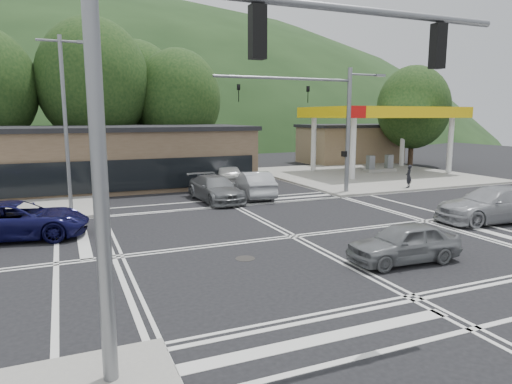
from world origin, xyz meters
name	(u,v)px	position (x,y,z in m)	size (l,w,h in m)	color
ground	(294,236)	(0.00, 0.00, 0.00)	(120.00, 120.00, 0.00)	black
sidewalk_ne	(368,175)	(15.00, 15.00, 0.07)	(16.00, 16.00, 0.15)	gray
gas_station_canopy	(382,115)	(16.99, 15.99, 5.04)	(12.32, 8.34, 5.75)	silver
convenience_store	(350,145)	(20.00, 25.00, 1.90)	(10.00, 6.00, 3.80)	#846B4F
commercial_row	(74,160)	(-8.00, 17.00, 2.00)	(24.00, 8.00, 4.00)	brown
hill_north	(103,139)	(0.00, 90.00, 0.00)	(252.00, 126.00, 140.00)	#1D3417
tree_n_b	(93,82)	(-6.00, 24.00, 7.79)	(9.00, 9.00, 12.98)	#382619
tree_n_c	(178,99)	(1.00, 24.00, 6.49)	(7.60, 7.60, 10.87)	#382619
tree_n_e	(136,93)	(-2.00, 28.00, 7.14)	(8.40, 8.40, 11.98)	#382619
tree_ne	(413,107)	(24.00, 20.00, 5.84)	(7.20, 7.20, 9.99)	#382619
streetlight_nw	(66,115)	(-8.44, 9.00, 5.05)	(2.50, 0.25, 9.00)	slate
signal_mast_ne	(332,115)	(6.95, 8.20, 5.07)	(11.65, 0.30, 8.00)	slate
signal_mast_sw	(199,111)	(-6.39, -8.20, 5.12)	(9.14, 0.28, 8.00)	slate
car_blue_west	(17,220)	(-10.64, 4.20, 0.78)	(2.58, 5.59, 1.55)	#0E0D3D
car_grey_center	(404,243)	(1.92, -4.50, 0.69)	(1.63, 4.04, 1.38)	slate
car_silver_east	(493,205)	(10.09, -1.29, 0.83)	(2.32, 5.70, 1.65)	#9D9FA4
car_queue_a	(254,184)	(2.18, 9.41, 0.80)	(1.70, 4.88, 1.61)	#A7A9AE
car_queue_b	(225,175)	(1.82, 14.00, 0.86)	(2.03, 5.04, 1.72)	white
car_northbound	(215,189)	(-0.50, 9.00, 0.75)	(2.11, 5.19, 1.50)	slate
pedestrian	(409,176)	(13.00, 7.83, 0.94)	(0.57, 0.38, 1.57)	black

